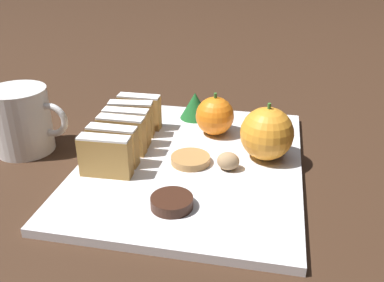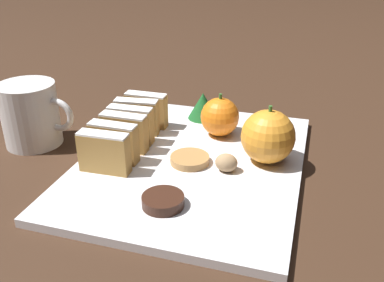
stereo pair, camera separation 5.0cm
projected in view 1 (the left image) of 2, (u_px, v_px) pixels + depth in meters
name	position (u px, v px, depth m)	size (l,w,h in m)	color
ground_plane	(192.00, 166.00, 0.64)	(6.00, 6.00, 0.00)	#382316
serving_platter	(192.00, 163.00, 0.64)	(0.32, 0.40, 0.01)	white
stollen_slice_front	(105.00, 156.00, 0.58)	(0.07, 0.02, 0.06)	#B28442
stollen_slice_second	(113.00, 146.00, 0.61)	(0.07, 0.02, 0.06)	#B28442
stollen_slice_third	(121.00, 136.00, 0.64)	(0.07, 0.02, 0.06)	#B28442
stollen_slice_fourth	(127.00, 127.00, 0.66)	(0.07, 0.02, 0.06)	#B28442
stollen_slice_fifth	(131.00, 119.00, 0.69)	(0.07, 0.03, 0.06)	#B28442
stollen_slice_sixth	(139.00, 112.00, 0.72)	(0.07, 0.02, 0.06)	#B28442
orange_near	(215.00, 116.00, 0.70)	(0.06, 0.06, 0.07)	orange
orange_far	(267.00, 134.00, 0.62)	(0.08, 0.08, 0.09)	orange
walnut	(228.00, 161.00, 0.60)	(0.03, 0.03, 0.03)	tan
chocolate_cookie	(169.00, 202.00, 0.52)	(0.05, 0.05, 0.01)	#381E14
gingerbread_cookie	(191.00, 160.00, 0.62)	(0.06, 0.06, 0.01)	#B27F47
evergreen_sprig	(195.00, 105.00, 0.76)	(0.05, 0.05, 0.05)	#195623
coffee_mug	(23.00, 120.00, 0.66)	(0.12, 0.09, 0.10)	white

